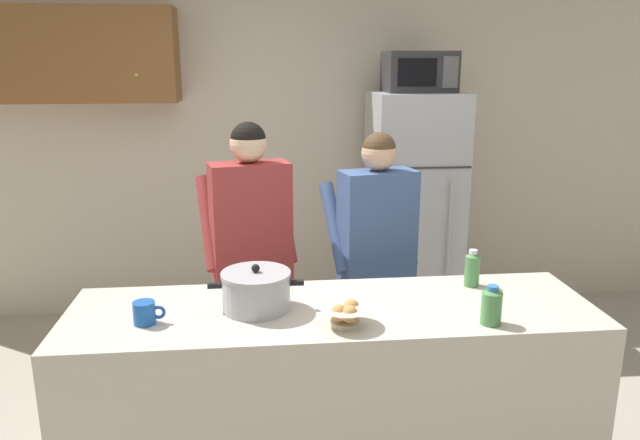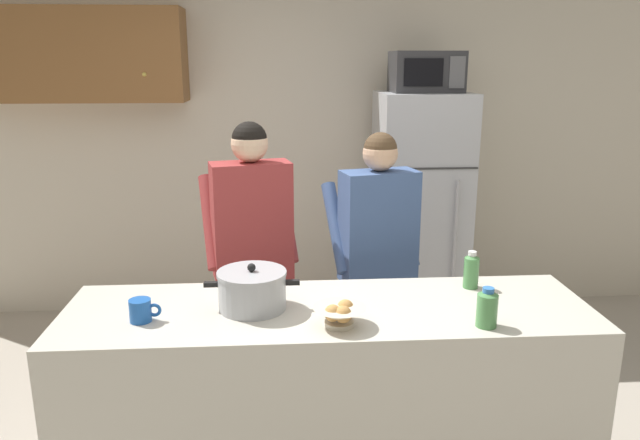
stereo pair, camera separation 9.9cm
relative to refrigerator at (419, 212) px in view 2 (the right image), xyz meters
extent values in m
cube|color=beige|center=(-0.83, 0.45, 0.43)|extent=(6.00, 0.12, 2.60)
cube|color=brown|center=(-2.43, 0.22, 1.13)|extent=(1.47, 0.34, 0.65)
sphere|color=gold|center=(-1.95, 0.05, 1.00)|extent=(0.03, 0.03, 0.03)
cube|color=beige|center=(-0.83, -1.85, -0.41)|extent=(2.30, 0.68, 0.92)
cube|color=#B7BABF|center=(0.00, 0.00, 0.00)|extent=(0.64, 0.64, 1.75)
cube|color=#333333|center=(0.00, -0.32, 0.38)|extent=(0.63, 0.01, 0.01)
cylinder|color=#B2B2B7|center=(0.18, -0.35, -0.09)|extent=(0.02, 0.02, 0.79)
cube|color=#2D2D30|center=(0.00, -0.02, 1.01)|extent=(0.48, 0.36, 0.28)
cube|color=black|center=(-0.06, -0.20, 1.01)|extent=(0.26, 0.01, 0.18)
cube|color=#59595B|center=(0.17, -0.20, 1.01)|extent=(0.11, 0.01, 0.21)
cylinder|color=#33384C|center=(-1.11, -1.11, -0.47)|extent=(0.11, 0.11, 0.81)
cylinder|color=#33384C|center=(-1.26, -1.14, -0.47)|extent=(0.11, 0.11, 0.81)
cube|color=#993333|center=(-1.18, -1.12, 0.25)|extent=(0.45, 0.29, 0.64)
sphere|color=beige|center=(-1.18, -1.12, 0.67)|extent=(0.19, 0.19, 0.19)
sphere|color=black|center=(-1.18, -1.12, 0.69)|extent=(0.19, 0.19, 0.19)
cylinder|color=#993333|center=(-1.01, -0.96, 0.23)|extent=(0.16, 0.39, 0.49)
cylinder|color=#993333|center=(-1.42, -1.05, 0.23)|extent=(0.16, 0.39, 0.49)
cylinder|color=#726656|center=(-0.43, -1.13, -0.48)|extent=(0.11, 0.11, 0.78)
cylinder|color=#726656|center=(-0.57, -1.16, -0.48)|extent=(0.11, 0.11, 0.78)
cube|color=#3F598C|center=(-0.50, -1.15, 0.21)|extent=(0.44, 0.29, 0.62)
sphere|color=#D8A884|center=(-0.50, -1.15, 0.61)|extent=(0.19, 0.19, 0.19)
sphere|color=#4C3823|center=(-0.50, -1.15, 0.64)|extent=(0.18, 0.18, 0.18)
cylinder|color=#3F598C|center=(-0.33, -0.98, 0.19)|extent=(0.16, 0.37, 0.47)
cylinder|color=#3F598C|center=(-0.72, -1.08, 0.19)|extent=(0.16, 0.37, 0.47)
cylinder|color=#ADAFB5|center=(-1.16, -1.83, 0.12)|extent=(0.29, 0.29, 0.15)
cylinder|color=#ADAFB5|center=(-1.16, -1.83, 0.21)|extent=(0.30, 0.30, 0.02)
sphere|color=black|center=(-1.16, -1.83, 0.23)|extent=(0.04, 0.04, 0.04)
cube|color=black|center=(-1.33, -1.83, 0.16)|extent=(0.06, 0.02, 0.02)
cube|color=black|center=(-0.98, -1.83, 0.16)|extent=(0.06, 0.02, 0.02)
cylinder|color=#1E59B2|center=(-1.61, -1.94, 0.09)|extent=(0.09, 0.09, 0.10)
torus|color=#1E59B2|center=(-1.55, -1.94, 0.09)|extent=(0.06, 0.01, 0.06)
cylinder|color=beige|center=(-0.80, -2.04, 0.06)|extent=(0.12, 0.12, 0.02)
cone|color=beige|center=(-0.80, -2.04, 0.10)|extent=(0.22, 0.22, 0.06)
sphere|color=tan|center=(-0.83, -2.06, 0.11)|extent=(0.07, 0.07, 0.07)
sphere|color=tan|center=(-0.77, -2.01, 0.11)|extent=(0.07, 0.07, 0.07)
sphere|color=tan|center=(-0.79, -2.08, 0.11)|extent=(0.07, 0.07, 0.07)
cylinder|color=#4C8C4C|center=(-0.14, -1.66, 0.12)|extent=(0.07, 0.07, 0.15)
cone|color=#4C8C4C|center=(-0.14, -1.66, 0.21)|extent=(0.07, 0.07, 0.02)
cylinder|color=white|center=(-0.14, -1.66, 0.22)|extent=(0.04, 0.04, 0.02)
cylinder|color=#4C8C4C|center=(-0.21, -2.08, 0.11)|extent=(0.08, 0.08, 0.14)
cone|color=#4C8C4C|center=(-0.21, -2.08, 0.19)|extent=(0.08, 0.08, 0.02)
cylinder|color=#3372BF|center=(-0.21, -2.08, 0.20)|extent=(0.05, 0.05, 0.02)
camera|label=1|loc=(-1.13, -4.28, 1.09)|focal=33.91mm
camera|label=2|loc=(-1.03, -4.29, 1.09)|focal=33.91mm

